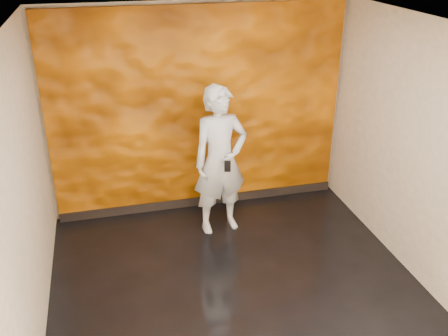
{
  "coord_description": "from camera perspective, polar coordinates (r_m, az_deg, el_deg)",
  "views": [
    {
      "loc": [
        -1.22,
        -4.2,
        3.54
      ],
      "look_at": [
        0.03,
        0.75,
        1.11
      ],
      "focal_mm": 40.0,
      "sensor_mm": 36.0,
      "label": 1
    }
  ],
  "objects": [
    {
      "name": "room",
      "position": [
        4.87,
        1.79,
        -0.7
      ],
      "size": [
        4.02,
        4.02,
        2.81
      ],
      "color": "black",
      "rests_on": "ground"
    },
    {
      "name": "feature_wall",
      "position": [
        6.64,
        -2.85,
        6.4
      ],
      "size": [
        3.9,
        0.06,
        2.75
      ],
      "primitive_type": "cube",
      "color": "orange",
      "rests_on": "ground"
    },
    {
      "name": "baseboard",
      "position": [
        7.14,
        -2.56,
        -3.76
      ],
      "size": [
        3.9,
        0.04,
        0.12
      ],
      "primitive_type": "cube",
      "color": "black",
      "rests_on": "ground"
    },
    {
      "name": "man",
      "position": [
        6.19,
        -0.43,
        0.82
      ],
      "size": [
        0.76,
        0.56,
        1.92
      ],
      "primitive_type": "imported",
      "rotation": [
        0.0,
        0.0,
        0.15
      ],
      "color": "#9EA4AD",
      "rests_on": "ground"
    },
    {
      "name": "phone",
      "position": [
        5.92,
        0.41,
        0.2
      ],
      "size": [
        0.08,
        0.03,
        0.14
      ],
      "primitive_type": "cube",
      "rotation": [
        0.0,
        0.0,
        -0.24
      ],
      "color": "black",
      "rests_on": "man"
    }
  ]
}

